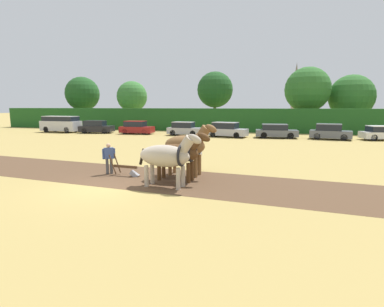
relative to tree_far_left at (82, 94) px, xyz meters
name	(u,v)px	position (x,y,z in m)	size (l,w,h in m)	color
ground_plane	(105,187)	(24.77, -34.05, -5.36)	(240.00, 240.00, 0.00)	#A88E4C
plowed_furrow_strip	(89,172)	(22.51, -31.83, -5.36)	(31.79, 4.31, 0.01)	brown
hedgerow	(222,120)	(24.77, -5.27, -3.85)	(67.73, 1.98, 3.02)	#1E511E
tree_far_left	(82,94)	(0.00, 0.00, 0.00)	(5.65, 5.65, 8.20)	#4C3823
tree_left	(132,97)	(9.02, 0.36, -0.50)	(4.90, 4.90, 7.32)	#423323
tree_center_left	(215,90)	(22.67, 0.69, 0.40)	(5.38, 5.38, 8.47)	#423323
tree_center	(308,90)	(35.71, -0.58, 0.18)	(6.07, 6.07, 8.59)	brown
tree_center_right	(351,97)	(41.61, 1.34, -0.78)	(6.01, 6.01, 7.60)	#4C3823
church_spire	(296,90)	(36.59, 39.67, 2.23)	(2.23, 2.23, 14.51)	gray
draft_horse_lead_left	(167,156)	(27.28, -33.38, -4.05)	(2.86, 1.14, 2.32)	#B2A38E
draft_horse_lead_right	(178,153)	(27.38, -32.24, -4.11)	(2.87, 1.04, 2.28)	#513319
draft_horse_trail_left	(187,145)	(27.48, -31.10, -3.90)	(2.77, 1.20, 2.58)	brown
plow	(127,169)	(24.75, -32.02, -5.05)	(1.55, 0.49, 1.13)	#4C331E
farmer_at_plow	(109,157)	(23.69, -31.86, -4.49)	(0.50, 0.44, 1.53)	#4C4C4C
farmer_beside_team	(199,154)	(27.76, -29.79, -4.49)	(0.21, 0.63, 1.53)	#38332D
parked_van	(61,124)	(5.03, -12.06, -4.29)	(5.17, 2.05, 2.06)	#BCBCC1
parked_car_left	(96,127)	(10.07, -11.89, -4.62)	(4.32, 2.57, 1.55)	black
parked_car_center_left	(136,128)	(15.48, -11.72, -4.61)	(4.05, 1.95, 1.57)	maroon
parked_car_center	(184,129)	(21.58, -11.90, -4.62)	(3.97, 1.92, 1.54)	#9E9EA8
parked_car_center_right	(227,130)	(26.53, -12.43, -4.60)	(4.60, 2.61, 1.60)	#A8A8B2
parked_car_right	(276,131)	(31.71, -12.05, -4.65)	(4.39, 2.13, 1.46)	#565B66
parked_car_far_right	(330,132)	(36.97, -12.06, -4.61)	(4.15, 2.43, 1.57)	#565B66
parked_car_end_right	(383,133)	(41.88, -11.46, -4.67)	(4.37, 2.53, 1.42)	silver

